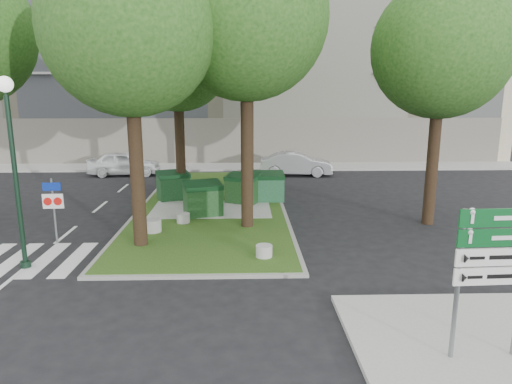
{
  "coord_description": "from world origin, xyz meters",
  "views": [
    {
      "loc": [
        1.85,
        -11.8,
        5.01
      ],
      "look_at": [
        2.25,
        1.81,
        2.0
      ],
      "focal_mm": 32.0,
      "sensor_mm": 36.0,
      "label": 1
    }
  ],
  "objects_px": {
    "dumpster_c": "(243,188)",
    "street_lamp": "(13,151)",
    "dumpster_d": "(268,187)",
    "bollard_left": "(153,225)",
    "tree_median_near_right": "(249,1)",
    "bollard_mid": "(183,218)",
    "tree_median_mid": "(179,45)",
    "car_silver": "(296,164)",
    "car_white": "(124,163)",
    "dumpster_b": "(203,199)",
    "litter_bin": "(244,177)",
    "tree_median_far": "(251,23)",
    "directional_sign": "(493,260)",
    "bollard_right": "(264,251)",
    "dumpster_a": "(173,186)",
    "traffic_sign_pole": "(53,202)",
    "tree_median_near_left": "(131,11)",
    "tree_street_right": "(445,35)"
  },
  "relations": [
    {
      "from": "dumpster_c",
      "to": "street_lamp",
      "type": "relative_size",
      "value": 0.32
    },
    {
      "from": "dumpster_d",
      "to": "bollard_left",
      "type": "height_order",
      "value": "dumpster_d"
    },
    {
      "from": "tree_median_near_right",
      "to": "street_lamp",
      "type": "relative_size",
      "value": 2.12
    },
    {
      "from": "tree_median_near_right",
      "to": "bollard_mid",
      "type": "bearing_deg",
      "value": 170.1
    },
    {
      "from": "tree_median_mid",
      "to": "car_silver",
      "type": "distance_m",
      "value": 10.8
    },
    {
      "from": "car_white",
      "to": "tree_median_near_right",
      "type": "bearing_deg",
      "value": -151.55
    },
    {
      "from": "dumpster_b",
      "to": "car_white",
      "type": "distance_m",
      "value": 11.3
    },
    {
      "from": "dumpster_b",
      "to": "litter_bin",
      "type": "distance_m",
      "value": 6.81
    },
    {
      "from": "tree_median_far",
      "to": "directional_sign",
      "type": "xyz_separation_m",
      "value": [
        4.07,
        -16.22,
        -6.29
      ]
    },
    {
      "from": "bollard_left",
      "to": "bollard_right",
      "type": "height_order",
      "value": "bollard_left"
    },
    {
      "from": "bollard_left",
      "to": "directional_sign",
      "type": "distance_m",
      "value": 11.28
    },
    {
      "from": "tree_median_far",
      "to": "dumpster_b",
      "type": "height_order",
      "value": "tree_median_far"
    },
    {
      "from": "tree_median_near_right",
      "to": "car_white",
      "type": "height_order",
      "value": "tree_median_near_right"
    },
    {
      "from": "tree_median_mid",
      "to": "dumpster_a",
      "type": "distance_m",
      "value": 6.24
    },
    {
      "from": "tree_median_mid",
      "to": "traffic_sign_pole",
      "type": "relative_size",
      "value": 4.47
    },
    {
      "from": "car_white",
      "to": "litter_bin",
      "type": "bearing_deg",
      "value": -118.77
    },
    {
      "from": "bollard_left",
      "to": "traffic_sign_pole",
      "type": "height_order",
      "value": "traffic_sign_pole"
    },
    {
      "from": "tree_median_near_left",
      "to": "dumpster_d",
      "type": "relative_size",
      "value": 7.23
    },
    {
      "from": "bollard_left",
      "to": "car_white",
      "type": "distance_m",
      "value": 12.67
    },
    {
      "from": "dumpster_a",
      "to": "dumpster_d",
      "type": "relative_size",
      "value": 1.17
    },
    {
      "from": "street_lamp",
      "to": "directional_sign",
      "type": "bearing_deg",
      "value": -24.91
    },
    {
      "from": "tree_median_near_left",
      "to": "tree_median_near_right",
      "type": "relative_size",
      "value": 0.92
    },
    {
      "from": "tree_median_near_right",
      "to": "litter_bin",
      "type": "xyz_separation_m",
      "value": [
        -0.21,
        8.12,
        -7.56
      ]
    },
    {
      "from": "tree_median_mid",
      "to": "tree_street_right",
      "type": "distance_m",
      "value": 10.77
    },
    {
      "from": "tree_street_right",
      "to": "dumpster_a",
      "type": "relative_size",
      "value": 5.91
    },
    {
      "from": "tree_median_near_left",
      "to": "tree_median_near_right",
      "type": "distance_m",
      "value": 4.09
    },
    {
      "from": "tree_median_mid",
      "to": "dumpster_c",
      "type": "height_order",
      "value": "tree_median_mid"
    },
    {
      "from": "tree_median_near_right",
      "to": "bollard_left",
      "type": "height_order",
      "value": "tree_median_near_right"
    },
    {
      "from": "tree_street_right",
      "to": "tree_median_far",
      "type": "bearing_deg",
      "value": 134.17
    },
    {
      "from": "dumpster_c",
      "to": "car_white",
      "type": "relative_size",
      "value": 0.4
    },
    {
      "from": "bollard_right",
      "to": "bollard_mid",
      "type": "height_order",
      "value": "bollard_mid"
    },
    {
      "from": "tree_median_near_right",
      "to": "dumpster_b",
      "type": "distance_m",
      "value": 7.59
    },
    {
      "from": "bollard_mid",
      "to": "car_silver",
      "type": "bearing_deg",
      "value": 62.26
    },
    {
      "from": "tree_median_mid",
      "to": "dumpster_a",
      "type": "relative_size",
      "value": 5.87
    },
    {
      "from": "dumpster_b",
      "to": "dumpster_d",
      "type": "distance_m",
      "value": 3.69
    },
    {
      "from": "bollard_right",
      "to": "tree_median_near_left",
      "type": "bearing_deg",
      "value": 161.32
    },
    {
      "from": "tree_median_near_left",
      "to": "car_white",
      "type": "bearing_deg",
      "value": 106.61
    },
    {
      "from": "directional_sign",
      "to": "traffic_sign_pole",
      "type": "bearing_deg",
      "value": 143.9
    },
    {
      "from": "tree_median_far",
      "to": "traffic_sign_pole",
      "type": "xyz_separation_m",
      "value": [
        -6.71,
        -9.06,
        -6.89
      ]
    },
    {
      "from": "dumpster_c",
      "to": "dumpster_d",
      "type": "distance_m",
      "value": 1.21
    },
    {
      "from": "dumpster_b",
      "to": "directional_sign",
      "type": "bearing_deg",
      "value": -76.47
    },
    {
      "from": "dumpster_d",
      "to": "directional_sign",
      "type": "bearing_deg",
      "value": -76.47
    },
    {
      "from": "tree_median_near_right",
      "to": "bollard_mid",
      "type": "relative_size",
      "value": 22.79
    },
    {
      "from": "tree_median_mid",
      "to": "traffic_sign_pole",
      "type": "bearing_deg",
      "value": -120.05
    },
    {
      "from": "tree_median_far",
      "to": "dumpster_b",
      "type": "xyz_separation_m",
      "value": [
        -2.05,
        -5.98,
        -7.53
      ]
    },
    {
      "from": "tree_median_far",
      "to": "dumpster_d",
      "type": "distance_m",
      "value": 8.37
    },
    {
      "from": "bollard_right",
      "to": "traffic_sign_pole",
      "type": "relative_size",
      "value": 0.22
    },
    {
      "from": "car_silver",
      "to": "bollard_left",
      "type": "bearing_deg",
      "value": 156.09
    },
    {
      "from": "dumpster_a",
      "to": "street_lamp",
      "type": "xyz_separation_m",
      "value": [
        -3.13,
        -8.03,
        2.65
      ]
    },
    {
      "from": "tree_median_far",
      "to": "tree_street_right",
      "type": "xyz_separation_m",
      "value": [
        6.8,
        -7.0,
        -1.34
      ]
    }
  ]
}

